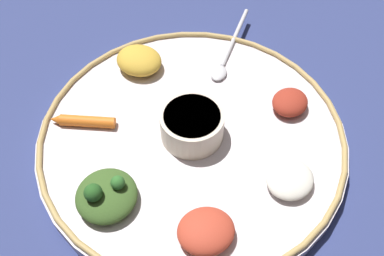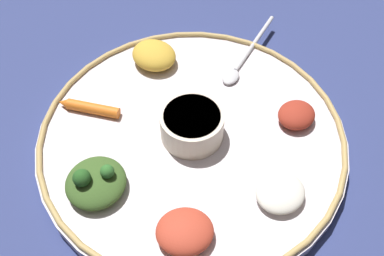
# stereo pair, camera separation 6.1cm
# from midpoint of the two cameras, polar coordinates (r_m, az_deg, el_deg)

# --- Properties ---
(ground_plane) EXTENTS (2.40, 2.40, 0.00)m
(ground_plane) POSITION_cam_midpoint_polar(r_m,az_deg,el_deg) (0.64, 2.73, -2.16)
(ground_plane) COLOR navy
(platter) EXTENTS (0.43, 0.43, 0.02)m
(platter) POSITION_cam_midpoint_polar(r_m,az_deg,el_deg) (0.63, 2.76, -1.60)
(platter) COLOR silver
(platter) RESTS_ON ground_plane
(platter_rim) EXTENTS (0.43, 0.43, 0.01)m
(platter_rim) POSITION_cam_midpoint_polar(r_m,az_deg,el_deg) (0.62, 2.81, -0.86)
(platter_rim) COLOR tan
(platter_rim) RESTS_ON platter
(center_bowl) EXTENTS (0.09, 0.09, 0.04)m
(center_bowl) POSITION_cam_midpoint_polar(r_m,az_deg,el_deg) (0.60, 2.89, 0.28)
(center_bowl) COLOR beige
(center_bowl) RESTS_ON platter
(spoon) EXTENTS (0.14, 0.13, 0.01)m
(spoon) POSITION_cam_midpoint_polar(r_m,az_deg,el_deg) (0.72, 8.96, 8.53)
(spoon) COLOR silver
(spoon) RESTS_ON platter
(greens_pile) EXTENTS (0.11, 0.11, 0.05)m
(greens_pile) POSITION_cam_midpoint_polar(r_m,az_deg,el_deg) (0.57, -9.25, -7.04)
(greens_pile) COLOR #385623
(greens_pile) RESTS_ON platter
(carrot_near_spoon) EXTENTS (0.09, 0.06, 0.02)m
(carrot_near_spoon) POSITION_cam_midpoint_polar(r_m,az_deg,el_deg) (0.65, -10.43, 2.39)
(carrot_near_spoon) COLOR orange
(carrot_near_spoon) RESTS_ON platter
(mound_lentil_yellow) EXTENTS (0.09, 0.09, 0.03)m
(mound_lentil_yellow) POSITION_cam_midpoint_polar(r_m,az_deg,el_deg) (0.71, -2.40, 9.14)
(mound_lentil_yellow) COLOR gold
(mound_lentil_yellow) RESTS_ON platter
(mound_berbere_red) EXTENTS (0.08, 0.08, 0.03)m
(mound_berbere_red) POSITION_cam_midpoint_polar(r_m,az_deg,el_deg) (0.53, 2.42, -13.31)
(mound_berbere_red) COLOR #B73D28
(mound_berbere_red) RESTS_ON platter
(mound_beet) EXTENTS (0.07, 0.07, 0.03)m
(mound_beet) POSITION_cam_midpoint_polar(r_m,az_deg,el_deg) (0.65, 15.84, 1.45)
(mound_beet) COLOR maroon
(mound_beet) RESTS_ON platter
(mound_rice_white) EXTENTS (0.08, 0.08, 0.02)m
(mound_rice_white) POSITION_cam_midpoint_polar(r_m,az_deg,el_deg) (0.57, 14.24, -8.20)
(mound_rice_white) COLOR silver
(mound_rice_white) RESTS_ON platter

